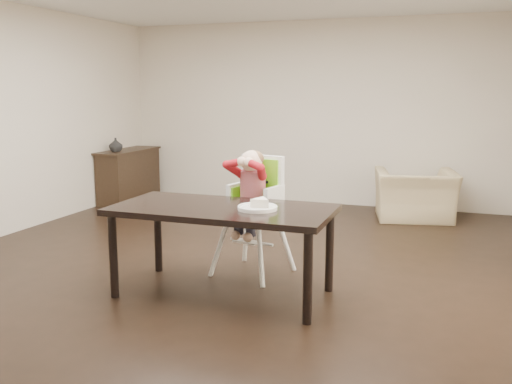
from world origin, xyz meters
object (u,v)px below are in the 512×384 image
at_px(dining_table, 223,216).
at_px(high_chair, 254,187).
at_px(armchair, 415,187).
at_px(sideboard, 129,175).

bearing_deg(dining_table, high_chair, 85.38).
bearing_deg(armchair, sideboard, -10.51).
xyz_separation_m(dining_table, armchair, (1.30, 3.42, -0.23)).
height_order(dining_table, high_chair, high_chair).
distance_m(armchair, sideboard, 4.27).
xyz_separation_m(high_chair, sideboard, (-3.02, 2.69, -0.42)).
distance_m(dining_table, high_chair, 0.65).
bearing_deg(sideboard, high_chair, -41.73).
height_order(armchair, sideboard, armchair).
xyz_separation_m(dining_table, high_chair, (0.05, 0.63, 0.15)).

